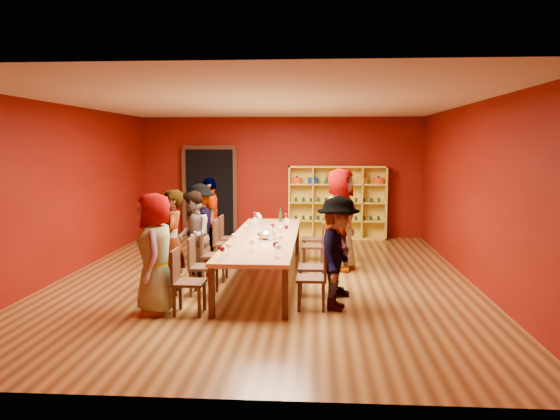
# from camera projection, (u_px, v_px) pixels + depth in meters

# --- Properties ---
(room_shell) EXTENTS (7.10, 9.10, 3.04)m
(room_shell) POSITION_uv_depth(u_px,v_px,m) (264.00, 192.00, 9.23)
(room_shell) COLOR brown
(room_shell) RESTS_ON ground
(tasting_table) EXTENTS (1.10, 4.50, 0.75)m
(tasting_table) POSITION_uv_depth(u_px,v_px,m) (264.00, 239.00, 9.32)
(tasting_table) COLOR tan
(tasting_table) RESTS_ON ground
(doorway) EXTENTS (1.40, 0.17, 2.30)m
(doorway) POSITION_uv_depth(u_px,v_px,m) (210.00, 192.00, 13.79)
(doorway) COLOR black
(doorway) RESTS_ON ground
(shelving_unit) EXTENTS (2.40, 0.40, 1.80)m
(shelving_unit) POSITION_uv_depth(u_px,v_px,m) (337.00, 199.00, 13.47)
(shelving_unit) COLOR gold
(shelving_unit) RESTS_ON ground
(chair_person_left_0) EXTENTS (0.42, 0.42, 0.89)m
(chair_person_left_0) POSITION_uv_depth(u_px,v_px,m) (183.00, 278.00, 7.42)
(chair_person_left_0) COLOR #331A11
(chair_person_left_0) RESTS_ON ground
(person_left_0) EXTENTS (0.61, 0.89, 1.66)m
(person_left_0) POSITION_uv_depth(u_px,v_px,m) (155.00, 253.00, 7.41)
(person_left_0) COLOR #557EB0
(person_left_0) RESTS_ON ground
(chair_person_left_1) EXTENTS (0.42, 0.42, 0.89)m
(chair_person_left_1) POSITION_uv_depth(u_px,v_px,m) (199.00, 263.00, 8.37)
(chair_person_left_1) COLOR #331A11
(chair_person_left_1) RESTS_ON ground
(person_left_1) EXTENTS (0.55, 0.67, 1.62)m
(person_left_1) POSITION_uv_depth(u_px,v_px,m) (172.00, 242.00, 8.37)
(person_left_1) COLOR #535358
(person_left_1) RESTS_ON ground
(chair_person_left_2) EXTENTS (0.42, 0.42, 0.89)m
(chair_person_left_2) POSITION_uv_depth(u_px,v_px,m) (210.00, 252.00, 9.28)
(chair_person_left_2) COLOR #331A11
(chair_person_left_2) RESTS_ON ground
(person_left_2) EXTENTS (0.58, 0.82, 1.53)m
(person_left_2) POSITION_uv_depth(u_px,v_px,m) (193.00, 236.00, 9.27)
(person_left_2) COLOR beige
(person_left_2) RESTS_ON ground
(chair_person_left_3) EXTENTS (0.42, 0.42, 0.89)m
(chair_person_left_3) POSITION_uv_depth(u_px,v_px,m) (221.00, 240.00, 10.37)
(chair_person_left_3) COLOR #331A11
(chair_person_left_3) RESTS_ON ground
(person_left_3) EXTENTS (0.45, 1.03, 1.58)m
(person_left_3) POSITION_uv_depth(u_px,v_px,m) (200.00, 225.00, 10.36)
(person_left_3) COLOR silver
(person_left_3) RESTS_ON ground
(chair_person_left_4) EXTENTS (0.42, 0.42, 0.89)m
(chair_person_left_4) POSITION_uv_depth(u_px,v_px,m) (227.00, 235.00, 10.98)
(chair_person_left_4) COLOR #331A11
(chair_person_left_4) RESTS_ON ground
(person_left_4) EXTENTS (0.68, 1.05, 1.66)m
(person_left_4) POSITION_uv_depth(u_px,v_px,m) (210.00, 219.00, 10.97)
(person_left_4) COLOR #4F4E53
(person_left_4) RESTS_ON ground
(chair_person_right_0) EXTENTS (0.42, 0.42, 0.89)m
(chair_person_right_0) POSITION_uv_depth(u_px,v_px,m) (317.00, 274.00, 7.65)
(chair_person_right_0) COLOR #331A11
(chair_person_right_0) RESTS_ON ground
(person_right_0) EXTENTS (0.63, 1.10, 1.60)m
(person_right_0) POSITION_uv_depth(u_px,v_px,m) (338.00, 253.00, 7.59)
(person_right_0) COLOR #454549
(person_right_0) RESTS_ON ground
(chair_person_right_1) EXTENTS (0.42, 0.42, 0.89)m
(chair_person_right_1) POSITION_uv_depth(u_px,v_px,m) (317.00, 264.00, 8.33)
(chair_person_right_1) COLOR #331A11
(chair_person_right_1) RESTS_ON ground
(person_right_1) EXTENTS (0.65, 0.96, 1.50)m
(person_right_1) POSITION_uv_depth(u_px,v_px,m) (337.00, 247.00, 8.28)
(person_right_1) COLOR #515257
(person_right_1) RESTS_ON ground
(chair_person_right_3) EXTENTS (0.42, 0.42, 0.89)m
(chair_person_right_3) POSITION_uv_depth(u_px,v_px,m) (317.00, 243.00, 10.11)
(chair_person_right_3) COLOR #331A11
(chair_person_right_3) RESTS_ON ground
(person_right_3) EXTENTS (0.78, 1.03, 1.88)m
(person_right_3) POSITION_uv_depth(u_px,v_px,m) (340.00, 219.00, 10.03)
(person_right_3) COLOR pink
(person_right_3) RESTS_ON ground
(chair_person_right_4) EXTENTS (0.42, 0.42, 0.89)m
(chair_person_right_4) POSITION_uv_depth(u_px,v_px,m) (317.00, 236.00, 10.89)
(chair_person_right_4) COLOR #331A11
(chair_person_right_4) RESTS_ON ground
(person_right_4) EXTENTS (0.70, 0.79, 1.79)m
(person_right_4) POSITION_uv_depth(u_px,v_px,m) (336.00, 216.00, 10.81)
(person_right_4) COLOR #5174A8
(person_right_4) RESTS_ON ground
(wine_glass_0) EXTENTS (0.07, 0.07, 0.18)m
(wine_glass_0) POSITION_uv_depth(u_px,v_px,m) (286.00, 228.00, 9.41)
(wine_glass_0) COLOR white
(wine_glass_0) RESTS_ON tasting_table
(wine_glass_1) EXTENTS (0.08, 0.08, 0.19)m
(wine_glass_1) POSITION_uv_depth(u_px,v_px,m) (273.00, 226.00, 9.54)
(wine_glass_1) COLOR white
(wine_glass_1) RESTS_ON tasting_table
(wine_glass_2) EXTENTS (0.07, 0.07, 0.18)m
(wine_glass_2) POSITION_uv_depth(u_px,v_px,m) (228.00, 246.00, 7.66)
(wine_glass_2) COLOR white
(wine_glass_2) RESTS_ON tasting_table
(wine_glass_3) EXTENTS (0.08, 0.08, 0.19)m
(wine_glass_3) POSITION_uv_depth(u_px,v_px,m) (222.00, 250.00, 7.38)
(wine_glass_3) COLOR white
(wine_glass_3) RESTS_ON tasting_table
(wine_glass_4) EXTENTS (0.08, 0.08, 0.19)m
(wine_glass_4) POSITION_uv_depth(u_px,v_px,m) (280.00, 229.00, 9.20)
(wine_glass_4) COLOR white
(wine_glass_4) RESTS_ON tasting_table
(wine_glass_5) EXTENTS (0.08, 0.08, 0.20)m
(wine_glass_5) POSITION_uv_depth(u_px,v_px,m) (261.00, 233.00, 8.80)
(wine_glass_5) COLOR white
(wine_glass_5) RESTS_ON tasting_table
(wine_glass_6) EXTENTS (0.08, 0.08, 0.21)m
(wine_glass_6) POSITION_uv_depth(u_px,v_px,m) (260.00, 217.00, 10.59)
(wine_glass_6) COLOR white
(wine_glass_6) RESTS_ON tasting_table
(wine_glass_7) EXTENTS (0.07, 0.07, 0.18)m
(wine_glass_7) POSITION_uv_depth(u_px,v_px,m) (251.00, 223.00, 10.04)
(wine_glass_7) COLOR white
(wine_glass_7) RESTS_ON tasting_table
(wine_glass_8) EXTENTS (0.08, 0.08, 0.19)m
(wine_glass_8) POSITION_uv_depth(u_px,v_px,m) (258.00, 215.00, 11.12)
(wine_glass_8) COLOR white
(wine_glass_8) RESTS_ON tasting_table
(wine_glass_9) EXTENTS (0.09, 0.09, 0.21)m
(wine_glass_9) POSITION_uv_depth(u_px,v_px,m) (279.00, 238.00, 8.20)
(wine_glass_9) COLOR white
(wine_glass_9) RESTS_ON tasting_table
(wine_glass_10) EXTENTS (0.09, 0.09, 0.22)m
(wine_glass_10) POSITION_uv_depth(u_px,v_px,m) (245.00, 228.00, 9.21)
(wine_glass_10) COLOR white
(wine_glass_10) RESTS_ON tasting_table
(wine_glass_11) EXTENTS (0.09, 0.09, 0.21)m
(wine_glass_11) POSITION_uv_depth(u_px,v_px,m) (276.00, 245.00, 7.61)
(wine_glass_11) COLOR white
(wine_glass_11) RESTS_ON tasting_table
(wine_glass_12) EXTENTS (0.07, 0.07, 0.18)m
(wine_glass_12) POSITION_uv_depth(u_px,v_px,m) (288.00, 222.00, 10.13)
(wine_glass_12) COLOR white
(wine_glass_12) RESTS_ON tasting_table
(wine_glass_13) EXTENTS (0.07, 0.07, 0.18)m
(wine_glass_13) POSITION_uv_depth(u_px,v_px,m) (279.00, 237.00, 8.46)
(wine_glass_13) COLOR white
(wine_glass_13) RESTS_ON tasting_table
(wine_glass_14) EXTENTS (0.07, 0.07, 0.18)m
(wine_glass_14) POSITION_uv_depth(u_px,v_px,m) (252.00, 242.00, 7.96)
(wine_glass_14) COLOR white
(wine_glass_14) RESTS_ON tasting_table
(wine_glass_15) EXTENTS (0.08, 0.08, 0.19)m
(wine_glass_15) POSITION_uv_depth(u_px,v_px,m) (286.00, 215.00, 11.07)
(wine_glass_15) COLOR white
(wine_glass_15) RESTS_ON tasting_table
(wine_glass_16) EXTENTS (0.08, 0.08, 0.19)m
(wine_glass_16) POSITION_uv_depth(u_px,v_px,m) (246.00, 227.00, 9.39)
(wine_glass_16) COLOR white
(wine_glass_16) RESTS_ON tasting_table
(wine_glass_17) EXTENTS (0.07, 0.07, 0.18)m
(wine_glass_17) POSITION_uv_depth(u_px,v_px,m) (286.00, 220.00, 10.33)
(wine_glass_17) COLOR white
(wine_glass_17) RESTS_ON tasting_table
(wine_glass_18) EXTENTS (0.07, 0.07, 0.19)m
(wine_glass_18) POSITION_uv_depth(u_px,v_px,m) (252.00, 221.00, 10.26)
(wine_glass_18) COLOR white
(wine_glass_18) RESTS_ON tasting_table
(wine_glass_19) EXTENTS (0.08, 0.08, 0.21)m
(wine_glass_19) POSITION_uv_depth(u_px,v_px,m) (255.00, 214.00, 11.08)
(wine_glass_19) COLOR white
(wine_glass_19) RESTS_ON tasting_table
(wine_glass_20) EXTENTS (0.08, 0.08, 0.21)m
(wine_glass_20) POSITION_uv_depth(u_px,v_px,m) (278.00, 248.00, 7.47)
(wine_glass_20) COLOR white
(wine_glass_20) RESTS_ON tasting_table
(wine_glass_21) EXTENTS (0.08, 0.08, 0.20)m
(wine_glass_21) POSITION_uv_depth(u_px,v_px,m) (234.00, 237.00, 8.37)
(wine_glass_21) COLOR white
(wine_glass_21) RESTS_ON tasting_table
(spittoon_bowl) EXTENTS (0.30, 0.30, 0.16)m
(spittoon_bowl) POSITION_uv_depth(u_px,v_px,m) (266.00, 235.00, 9.04)
(spittoon_bowl) COLOR silver
(spittoon_bowl) RESTS_ON tasting_table
(carafe_a) EXTENTS (0.14, 0.14, 0.29)m
(carafe_a) POSITION_uv_depth(u_px,v_px,m) (255.00, 227.00, 9.54)
(carafe_a) COLOR white
(carafe_a) RESTS_ON tasting_table
(carafe_b) EXTENTS (0.11, 0.11, 0.23)m
(carafe_b) POSITION_uv_depth(u_px,v_px,m) (271.00, 234.00, 8.90)
(carafe_b) COLOR white
(carafe_b) RESTS_ON tasting_table
(wine_bottle) EXTENTS (0.08, 0.08, 0.28)m
(wine_bottle) POSITION_uv_depth(u_px,v_px,m) (281.00, 217.00, 11.09)
(wine_bottle) COLOR #133516
(wine_bottle) RESTS_ON tasting_table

